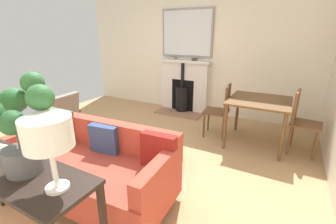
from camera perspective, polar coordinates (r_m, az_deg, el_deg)
The scene contains 15 objects.
ground_plane at distance 3.48m, azimuth -11.64°, elevation -10.74°, with size 5.03×5.30×0.01m, color tan.
wall_left at distance 5.19m, azimuth 5.86°, elevation 15.39°, with size 0.12×5.30×2.75m, color silver.
fireplace at distance 5.19m, azimuth 3.92°, elevation 5.70°, with size 0.60×1.18×1.15m.
mirror_over_mantel at distance 5.13m, azimuth 4.71°, elevation 18.97°, with size 0.04×1.16×0.98m.
mantel_bowl_near at distance 5.21m, azimuth 1.10°, elevation 13.26°, with size 0.15×0.15×0.05m.
mantel_bowl_far at distance 4.99m, azimuth 6.58°, elevation 12.89°, with size 0.12×0.12×0.05m.
sofa at distance 2.64m, azimuth -18.31°, elevation -12.70°, with size 0.92×1.82×0.84m.
ottoman at distance 3.15m, azimuth -5.12°, elevation -8.91°, with size 0.76×0.90×0.36m.
armchair_accent at distance 4.03m, azimuth -25.99°, elevation -0.88°, with size 0.71×0.63×0.81m.
console_table at distance 2.11m, azimuth -34.78°, elevation -12.96°, with size 0.42×1.51×0.80m.
table_lamp_far_end at distance 1.45m, azimuth -27.73°, elevation -5.08°, with size 0.27×0.27×0.46m.
potted_plant at distance 1.75m, azimuth -33.16°, elevation -1.87°, with size 0.46×0.49×0.66m.
dining_table at distance 3.79m, azimuth 21.70°, elevation 1.43°, with size 0.90×0.88×0.74m.
dining_chair_near_fireplace at distance 3.93m, azimuth 13.24°, elevation 1.21°, with size 0.44×0.44×0.91m.
dining_chair_by_back_wall at distance 3.81m, azimuth 30.10°, elevation -1.19°, with size 0.44×0.44×0.93m.
Camera 1 is at (2.26, 2.01, 1.70)m, focal length 24.48 mm.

